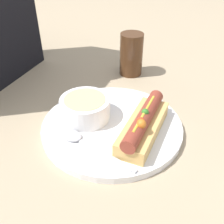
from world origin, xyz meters
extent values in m
plane|color=tan|center=(0.00, 0.00, 0.00)|extent=(4.00, 4.00, 0.00)
cylinder|color=white|center=(0.00, 0.00, 0.01)|extent=(0.29, 0.29, 0.01)
cube|color=#DBAD60|center=(-0.01, -0.07, 0.03)|extent=(0.17, 0.06, 0.03)
cylinder|color=brown|center=(-0.01, -0.07, 0.05)|extent=(0.18, 0.04, 0.03)
sphere|color=#387A28|center=(-0.01, -0.07, 0.07)|extent=(0.01, 0.01, 0.01)
sphere|color=#C63F1E|center=(-0.04, -0.07, 0.07)|extent=(0.01, 0.01, 0.01)
sphere|color=#C63F1E|center=(-0.04, -0.07, 0.07)|extent=(0.01, 0.01, 0.01)
sphere|color=orange|center=(-0.04, -0.07, 0.07)|extent=(0.02, 0.02, 0.02)
cylinder|color=gold|center=(-0.01, -0.07, 0.07)|extent=(0.12, 0.01, 0.01)
cylinder|color=white|center=(0.00, 0.06, 0.04)|extent=(0.10, 0.10, 0.05)
cylinder|color=#D1C184|center=(0.00, 0.06, 0.05)|extent=(0.09, 0.09, 0.01)
cube|color=#B7B7BC|center=(-0.09, -0.03, 0.02)|extent=(0.04, 0.12, 0.00)
ellipsoid|color=#B7B7BC|center=(-0.07, 0.06, 0.02)|extent=(0.04, 0.05, 0.01)
cylinder|color=#4C2D19|center=(0.25, 0.04, 0.06)|extent=(0.06, 0.06, 0.12)
camera|label=1|loc=(-0.40, -0.15, 0.35)|focal=42.00mm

